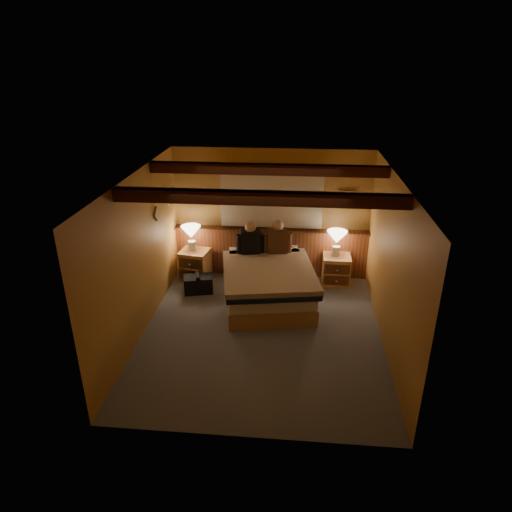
# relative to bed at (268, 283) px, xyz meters

# --- Properties ---
(floor) EXTENTS (4.20, 4.20, 0.00)m
(floor) POSITION_rel_bed_xyz_m (-0.02, -0.98, -0.34)
(floor) COLOR slate
(floor) RESTS_ON ground
(ceiling) EXTENTS (4.20, 4.20, 0.00)m
(ceiling) POSITION_rel_bed_xyz_m (-0.02, -0.98, 2.06)
(ceiling) COLOR #DEA853
(ceiling) RESTS_ON wall_back
(wall_back) EXTENTS (3.60, 0.00, 3.60)m
(wall_back) POSITION_rel_bed_xyz_m (-0.02, 1.12, 0.86)
(wall_back) COLOR #BC8F43
(wall_back) RESTS_ON floor
(wall_left) EXTENTS (0.00, 4.20, 4.20)m
(wall_left) POSITION_rel_bed_xyz_m (-1.82, -0.98, 0.86)
(wall_left) COLOR #BC8F43
(wall_left) RESTS_ON floor
(wall_right) EXTENTS (0.00, 4.20, 4.20)m
(wall_right) POSITION_rel_bed_xyz_m (1.78, -0.98, 0.86)
(wall_right) COLOR #BC8F43
(wall_right) RESTS_ON floor
(wall_front) EXTENTS (3.60, 0.00, 3.60)m
(wall_front) POSITION_rel_bed_xyz_m (-0.02, -3.08, 0.86)
(wall_front) COLOR #BC8F43
(wall_front) RESTS_ON floor
(wainscot) EXTENTS (3.60, 0.23, 0.94)m
(wainscot) POSITION_rel_bed_xyz_m (-0.02, 1.05, 0.15)
(wainscot) COLOR brown
(wainscot) RESTS_ON wall_back
(curtain_window) EXTENTS (2.18, 0.09, 1.11)m
(curtain_window) POSITION_rel_bed_xyz_m (-0.02, 1.05, 1.18)
(curtain_window) COLOR #461F11
(curtain_window) RESTS_ON wall_back
(ceiling_beams) EXTENTS (3.60, 1.65, 0.16)m
(ceiling_beams) POSITION_rel_bed_xyz_m (-0.02, -0.83, 1.97)
(ceiling_beams) COLOR #461F11
(ceiling_beams) RESTS_ON ceiling
(coat_rail) EXTENTS (0.05, 0.55, 0.24)m
(coat_rail) POSITION_rel_bed_xyz_m (-1.74, 0.59, 1.33)
(coat_rail) COLOR silver
(coat_rail) RESTS_ON wall_left
(framed_print) EXTENTS (0.30, 0.04, 0.25)m
(framed_print) POSITION_rel_bed_xyz_m (1.33, 1.09, 1.21)
(framed_print) COLOR tan
(framed_print) RESTS_ON wall_back
(bed) EXTENTS (1.75, 2.11, 0.65)m
(bed) POSITION_rel_bed_xyz_m (0.00, 0.00, 0.00)
(bed) COLOR tan
(bed) RESTS_ON floor
(nightstand_left) EXTENTS (0.58, 0.54, 0.56)m
(nightstand_left) POSITION_rel_bed_xyz_m (-1.42, 0.74, -0.06)
(nightstand_left) COLOR tan
(nightstand_left) RESTS_ON floor
(nightstand_right) EXTENTS (0.50, 0.46, 0.55)m
(nightstand_right) POSITION_rel_bed_xyz_m (1.20, 0.77, -0.06)
(nightstand_right) COLOR tan
(nightstand_right) RESTS_ON floor
(lamp_left) EXTENTS (0.36, 0.36, 0.47)m
(lamp_left) POSITION_rel_bed_xyz_m (-1.47, 0.77, 0.56)
(lamp_left) COLOR silver
(lamp_left) RESTS_ON nightstand_left
(lamp_right) EXTENTS (0.36, 0.36, 0.47)m
(lamp_right) POSITION_rel_bed_xyz_m (1.17, 0.80, 0.54)
(lamp_right) COLOR silver
(lamp_right) RESTS_ON nightstand_right
(person_left) EXTENTS (0.50, 0.26, 0.61)m
(person_left) POSITION_rel_bed_xyz_m (-0.35, 0.56, 0.55)
(person_left) COLOR black
(person_left) RESTS_ON bed
(person_right) EXTENTS (0.51, 0.24, 0.63)m
(person_right) POSITION_rel_bed_xyz_m (0.12, 0.63, 0.56)
(person_right) COLOR #513320
(person_right) RESTS_ON bed
(duffel_bag) EXTENTS (0.56, 0.41, 0.36)m
(duffel_bag) POSITION_rel_bed_xyz_m (-1.25, 0.20, -0.18)
(duffel_bag) COLOR black
(duffel_bag) RESTS_ON floor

